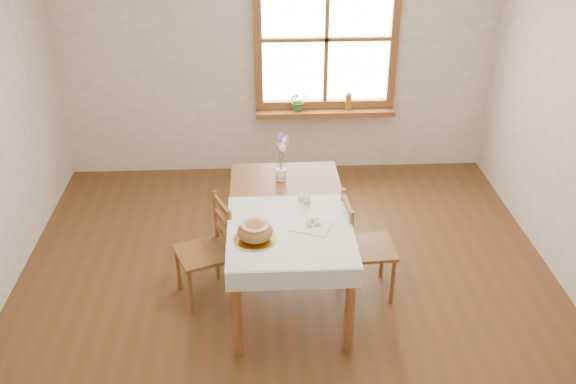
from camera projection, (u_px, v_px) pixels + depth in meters
name	position (u px, v px, depth m)	size (l,w,h in m)	color
ground	(290.00, 312.00, 4.98)	(5.00, 5.00, 0.00)	brown
room_walls	(290.00, 106.00, 4.16)	(4.60, 5.10, 2.65)	white
window	(326.00, 39.00, 6.46)	(1.46, 0.08, 1.46)	#9E6531
window_sill	(325.00, 112.00, 6.77)	(1.46, 0.20, 0.05)	#9E6531
dining_table	(288.00, 219.00, 4.92)	(0.90, 1.60, 0.75)	#9E6531
table_linen	(290.00, 230.00, 4.61)	(0.91, 0.99, 0.01)	white
chair_left	(203.00, 252.00, 4.97)	(0.39, 0.41, 0.83)	#9E6531
chair_right	(368.00, 246.00, 5.01)	(0.40, 0.42, 0.86)	#9E6531
bread_plate	(255.00, 239.00, 4.49)	(0.29, 0.29, 0.02)	silver
bread_loaf	(255.00, 230.00, 4.45)	(0.25, 0.25, 0.14)	#9F6538
egg_napkin	(312.00, 226.00, 4.64)	(0.27, 0.23, 0.01)	white
eggs	(312.00, 222.00, 4.63)	(0.21, 0.18, 0.05)	silver
salt_shaker	(301.00, 198.00, 4.92)	(0.04, 0.04, 0.08)	silver
pepper_shaker	(307.00, 201.00, 4.87)	(0.06, 0.06, 0.10)	silver
flower_vase	(281.00, 175.00, 5.26)	(0.09, 0.09, 0.10)	silver
lavender_bouquet	(281.00, 153.00, 5.17)	(0.16, 0.16, 0.30)	#815FA9
potted_plant	(298.00, 103.00, 6.70)	(0.19, 0.21, 0.16)	#37732E
amber_bottle	(348.00, 101.00, 6.72)	(0.07, 0.07, 0.19)	#A26D1E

